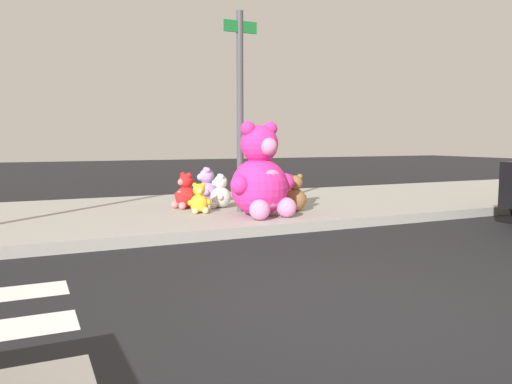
# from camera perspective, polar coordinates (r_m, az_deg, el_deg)

# --- Properties ---
(ground_plane) EXTENTS (60.00, 60.00, 0.00)m
(ground_plane) POSITION_cam_1_polar(r_m,az_deg,el_deg) (4.02, 10.06, -13.30)
(ground_plane) COLOR black
(sidewalk) EXTENTS (28.00, 4.40, 0.15)m
(sidewalk) POSITION_cam_1_polar(r_m,az_deg,el_deg) (8.67, -9.97, -2.39)
(sidewalk) COLOR #9E9B93
(sidewalk) RESTS_ON ground_plane
(sign_pole) EXTENTS (0.56, 0.11, 3.20)m
(sign_pole) POSITION_cam_1_polar(r_m,az_deg,el_deg) (8.17, -1.82, 9.65)
(sign_pole) COLOR #4C4C51
(sign_pole) RESTS_ON sidewalk
(plush_pink_large) EXTENTS (1.11, 1.01, 1.45)m
(plush_pink_large) POSITION_cam_1_polar(r_m,az_deg,el_deg) (7.67, 0.55, 1.54)
(plush_pink_large) COLOR #F22D93
(plush_pink_large) RESTS_ON sidewalk
(plush_yellow) EXTENTS (0.37, 0.34, 0.49)m
(plush_yellow) POSITION_cam_1_polar(r_m,az_deg,el_deg) (8.09, -6.47, -1.00)
(plush_yellow) COLOR yellow
(plush_yellow) RESTS_ON sidewalk
(plush_lime) EXTENTS (0.36, 0.35, 0.50)m
(plush_lime) POSITION_cam_1_polar(r_m,az_deg,el_deg) (8.66, 0.54, -0.47)
(plush_lime) COLOR #8CD133
(plush_lime) RESTS_ON sidewalk
(plush_white) EXTENTS (0.41, 0.45, 0.59)m
(plush_white) POSITION_cam_1_polar(r_m,az_deg,el_deg) (8.67, -4.16, -0.26)
(plush_white) COLOR white
(plush_white) RESTS_ON sidewalk
(plush_brown) EXTENTS (0.48, 0.41, 0.62)m
(plush_brown) POSITION_cam_1_polar(r_m,az_deg,el_deg) (8.26, 4.41, -0.49)
(plush_brown) COLOR olive
(plush_brown) RESTS_ON sidewalk
(plush_red) EXTENTS (0.44, 0.46, 0.62)m
(plush_red) POSITION_cam_1_polar(r_m,az_deg,el_deg) (8.67, -8.04, -0.22)
(plush_red) COLOR red
(plush_red) RESTS_ON sidewalk
(plush_lavender) EXTENTS (0.47, 0.52, 0.68)m
(plush_lavender) POSITION_cam_1_polar(r_m,az_deg,el_deg) (9.12, -5.73, 0.27)
(plush_lavender) COLOR #B28CD8
(plush_lavender) RESTS_ON sidewalk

